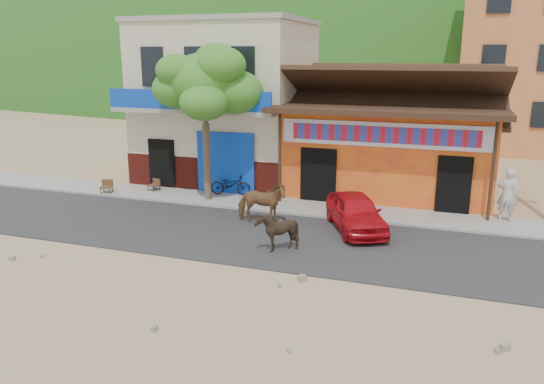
{
  "coord_description": "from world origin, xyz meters",
  "views": [
    {
      "loc": [
        4.39,
        -12.62,
        5.72
      ],
      "look_at": [
        -0.95,
        3.0,
        1.4
      ],
      "focal_mm": 35.0,
      "sensor_mm": 36.0,
      "label": 1
    }
  ],
  "objects": [
    {
      "name": "ground",
      "position": [
        0.0,
        0.0,
        0.0
      ],
      "size": [
        120.0,
        120.0,
        0.0
      ],
      "primitive_type": "plane",
      "color": "#9E825B",
      "rests_on": "ground"
    },
    {
      "name": "road",
      "position": [
        0.0,
        2.5,
        0.02
      ],
      "size": [
        60.0,
        5.0,
        0.04
      ],
      "primitive_type": "cube",
      "color": "#28282B",
      "rests_on": "ground"
    },
    {
      "name": "sidewalk",
      "position": [
        0.0,
        6.0,
        0.06
      ],
      "size": [
        60.0,
        2.0,
        0.12
      ],
      "primitive_type": "cube",
      "color": "gray",
      "rests_on": "ground"
    },
    {
      "name": "dance_club",
      "position": [
        2.0,
        10.0,
        1.8
      ],
      "size": [
        8.0,
        6.0,
        3.6
      ],
      "primitive_type": "cube",
      "color": "orange",
      "rests_on": "ground"
    },
    {
      "name": "cafe_building",
      "position": [
        -5.5,
        10.0,
        3.5
      ],
      "size": [
        7.0,
        6.0,
        7.0
      ],
      "primitive_type": "cube",
      "color": "beige",
      "rests_on": "ground"
    },
    {
      "name": "apartment_front",
      "position": [
        9.0,
        24.0,
        6.0
      ],
      "size": [
        9.0,
        9.0,
        12.0
      ],
      "primitive_type": "cube",
      "color": "#CC723F",
      "rests_on": "ground"
    },
    {
      "name": "hillside",
      "position": [
        0.0,
        70.0,
        12.0
      ],
      "size": [
        100.0,
        40.0,
        24.0
      ],
      "primitive_type": "ellipsoid",
      "color": "#194C14",
      "rests_on": "ground"
    },
    {
      "name": "tree",
      "position": [
        -4.6,
        5.8,
        3.12
      ],
      "size": [
        3.0,
        3.0,
        6.0
      ],
      "primitive_type": null,
      "color": "#2D721E",
      "rests_on": "sidewalk"
    },
    {
      "name": "cow_tan",
      "position": [
        -1.62,
        3.85,
        0.75
      ],
      "size": [
        1.81,
        1.16,
        1.41
      ],
      "primitive_type": "imported",
      "rotation": [
        0.0,
        0.0,
        1.82
      ],
      "color": "brown",
      "rests_on": "road"
    },
    {
      "name": "cow_dark",
      "position": [
        -0.27,
        1.44,
        0.64
      ],
      "size": [
        1.14,
        1.03,
        1.21
      ],
      "primitive_type": "imported",
      "rotation": [
        0.0,
        0.0,
        -1.62
      ],
      "color": "black",
      "rests_on": "road"
    },
    {
      "name": "red_car",
      "position": [
        1.59,
        4.14,
        0.65
      ],
      "size": [
        2.86,
        3.84,
        1.22
      ],
      "primitive_type": "imported",
      "rotation": [
        0.0,
        0.0,
        0.45
      ],
      "color": "red",
      "rests_on": "road"
    },
    {
      "name": "scooter",
      "position": [
        -4.0,
        6.66,
        0.55
      ],
      "size": [
        1.72,
        0.9,
        0.86
      ],
      "primitive_type": "imported",
      "rotation": [
        0.0,
        0.0,
        1.78
      ],
      "color": "black",
      "rests_on": "sidewalk"
    },
    {
      "name": "pedestrian",
      "position": [
        6.36,
        6.56,
        1.04
      ],
      "size": [
        0.77,
        0.6,
        1.85
      ],
      "primitive_type": "imported",
      "rotation": [
        0.0,
        0.0,
        2.88
      ],
      "color": "silver",
      "rests_on": "sidewalk"
    },
    {
      "name": "cafe_chair_left",
      "position": [
        -7.35,
        6.26,
        0.57
      ],
      "size": [
        0.53,
        0.53,
        0.91
      ],
      "primitive_type": null,
      "rotation": [
        0.0,
        0.0,
        -0.32
      ],
      "color": "#4A2818",
      "rests_on": "sidewalk"
    },
    {
      "name": "cafe_chair_right",
      "position": [
        -9.0,
        5.3,
        0.61
      ],
      "size": [
        0.59,
        0.59,
        0.98
      ],
      "primitive_type": null,
      "rotation": [
        0.0,
        0.0,
        0.34
      ],
      "color": "#4B2E19",
      "rests_on": "sidewalk"
    }
  ]
}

